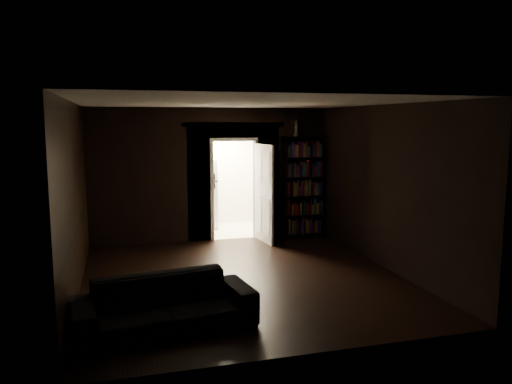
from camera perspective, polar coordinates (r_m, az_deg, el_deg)
ground at (r=8.17m, az=-1.46°, el=-9.85°), size 5.50×5.50×0.00m
room_walls at (r=8.85m, az=-3.26°, el=2.67°), size 5.02×5.61×2.84m
kitchen_alcove at (r=11.73m, az=-3.75°, el=1.68°), size 2.20×1.80×2.60m
sofa at (r=6.27m, az=-10.40°, el=-11.62°), size 2.27×1.23×0.83m
bookshelf at (r=10.95m, az=5.36°, el=0.62°), size 0.92×0.38×2.20m
refrigerator at (r=11.84m, az=-6.44°, el=-0.18°), size 0.76×0.70×1.65m
door at (r=10.38m, az=0.91°, el=-0.17°), size 0.17×0.85×2.05m
figurine at (r=10.73m, az=4.61°, el=7.24°), size 0.12×0.12×0.33m
bottles at (r=11.67m, az=-6.93°, el=4.40°), size 0.62×0.30×0.26m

